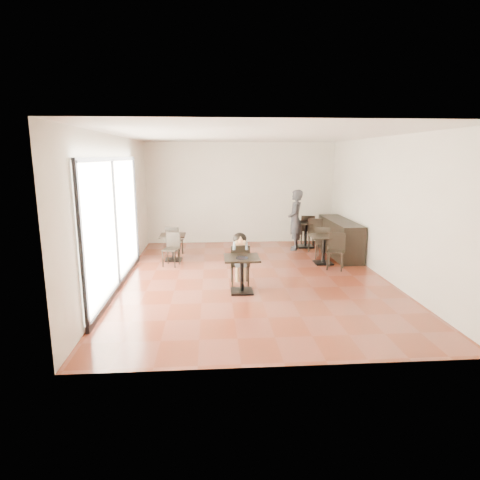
{
  "coord_description": "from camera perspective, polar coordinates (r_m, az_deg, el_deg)",
  "views": [
    {
      "loc": [
        -0.96,
        -8.85,
        2.76
      ],
      "look_at": [
        -0.35,
        -0.48,
        1.0
      ],
      "focal_mm": 30.0,
      "sensor_mm": 36.0,
      "label": 1
    }
  ],
  "objects": [
    {
      "name": "chair_mid_a",
      "position": [
        11.2,
        11.8,
        -0.32
      ],
      "size": [
        0.53,
        0.53,
        0.89
      ],
      "primitive_type": null,
      "rotation": [
        0.0,
        0.0,
        2.72
      ],
      "color": "black",
      "rests_on": "floor"
    },
    {
      "name": "child_table",
      "position": [
        8.24,
        0.25,
        -4.96
      ],
      "size": [
        0.71,
        0.71,
        0.75
      ],
      "primitive_type": null,
      "color": "black",
      "rests_on": "floor"
    },
    {
      "name": "chair_left_a",
      "position": [
        11.44,
        -9.26,
        -0.1
      ],
      "size": [
        0.48,
        0.48,
        0.85
      ],
      "primitive_type": null,
      "rotation": [
        0.0,
        0.0,
        2.83
      ],
      "color": "black",
      "rests_on": "floor"
    },
    {
      "name": "chair_left_b",
      "position": [
        10.37,
        -9.78,
        -1.36
      ],
      "size": [
        0.48,
        0.48,
        0.85
      ],
      "primitive_type": null,
      "rotation": [
        0.0,
        0.0,
        -0.31
      ],
      "color": "black",
      "rests_on": "floor"
    },
    {
      "name": "chair_back_a",
      "position": [
        12.92,
        9.58,
        1.47
      ],
      "size": [
        0.5,
        0.5,
        0.94
      ],
      "primitive_type": null,
      "rotation": [
        0.0,
        0.0,
        2.94
      ],
      "color": "black",
      "rests_on": "floor"
    },
    {
      "name": "wall_front",
      "position": [
        5.07,
        6.88,
        -1.44
      ],
      "size": [
        6.0,
        0.01,
        3.2
      ],
      "primitive_type": "cube",
      "color": "beige",
      "rests_on": "floor"
    },
    {
      "name": "cafe_table_mid",
      "position": [
        10.66,
        11.8,
        -1.35
      ],
      "size": [
        0.93,
        0.93,
        0.74
      ],
      "primitive_type": null,
      "rotation": [
        0.0,
        0.0,
        -0.43
      ],
      "color": "black",
      "rests_on": "floor"
    },
    {
      "name": "pizza_slice",
      "position": [
        8.44,
        0.07,
        -0.29
      ],
      "size": [
        0.26,
        0.2,
        0.06
      ],
      "primitive_type": null,
      "color": "#E8AE72",
      "rests_on": "child"
    },
    {
      "name": "ceiling",
      "position": [
        8.91,
        2.12,
        14.67
      ],
      "size": [
        6.0,
        8.0,
        0.01
      ],
      "primitive_type": "cube",
      "color": "silver",
      "rests_on": "floor"
    },
    {
      "name": "wall_right",
      "position": [
        9.76,
        19.89,
        4.32
      ],
      "size": [
        0.01,
        8.0,
        3.2
      ],
      "primitive_type": "cube",
      "color": "beige",
      "rests_on": "floor"
    },
    {
      "name": "floor",
      "position": [
        9.32,
        1.97,
        -5.39
      ],
      "size": [
        6.0,
        8.0,
        0.01
      ],
      "primitive_type": "cube",
      "color": "brown",
      "rests_on": "ground"
    },
    {
      "name": "chair_back_b",
      "position": [
        12.01,
        10.64,
        0.65
      ],
      "size": [
        0.5,
        0.5,
        0.94
      ],
      "primitive_type": null,
      "rotation": [
        0.0,
        0.0,
        -0.2
      ],
      "color": "black",
      "rests_on": "floor"
    },
    {
      "name": "storefront_window",
      "position": [
        8.69,
        -17.47,
        2.3
      ],
      "size": [
        0.04,
        4.5,
        2.6
      ],
      "primitive_type": "cube",
      "color": "white",
      "rests_on": "floor"
    },
    {
      "name": "child",
      "position": [
        8.72,
        -0.02,
        -2.71
      ],
      "size": [
        0.41,
        0.57,
        1.14
      ],
      "primitive_type": null,
      "color": "gray",
      "rests_on": "child_chair"
    },
    {
      "name": "adult_patron",
      "position": [
        12.05,
        7.87,
        2.84
      ],
      "size": [
        0.55,
        0.73,
        1.79
      ],
      "primitive_type": "imported",
      "rotation": [
        0.0,
        0.0,
        -1.77
      ],
      "color": "#323237",
      "rests_on": "floor"
    },
    {
      "name": "wall_left",
      "position": [
        9.15,
        -17.03,
        4.05
      ],
      "size": [
        0.01,
        8.0,
        3.2
      ],
      "primitive_type": "cube",
      "color": "beige",
      "rests_on": "floor"
    },
    {
      "name": "child_chair",
      "position": [
        8.75,
        -0.02,
        -3.45
      ],
      "size": [
        0.41,
        0.41,
        0.9
      ],
      "primitive_type": null,
      "rotation": [
        0.0,
        0.0,
        3.14
      ],
      "color": "black",
      "rests_on": "floor"
    },
    {
      "name": "plate",
      "position": [
        8.04,
        0.31,
        -2.55
      ],
      "size": [
        0.25,
        0.25,
        0.02
      ],
      "primitive_type": "cylinder",
      "color": "black",
      "rests_on": "child_table"
    },
    {
      "name": "cafe_table_left",
      "position": [
        10.92,
        -9.5,
        -1.06
      ],
      "size": [
        0.84,
        0.84,
        0.7
      ],
      "primitive_type": null,
      "rotation": [
        0.0,
        0.0,
        -0.31
      ],
      "color": "black",
      "rests_on": "floor"
    },
    {
      "name": "chair_mid_b",
      "position": [
        10.18,
        13.47,
        -1.62
      ],
      "size": [
        0.53,
        0.53,
        0.89
      ],
      "primitive_type": null,
      "rotation": [
        0.0,
        0.0,
        -0.43
      ],
      "color": "black",
      "rests_on": "floor"
    },
    {
      "name": "cafe_table_back",
      "position": [
        12.51,
        9.29,
        0.77
      ],
      "size": [
        0.88,
        0.88,
        0.78
      ],
      "primitive_type": null,
      "rotation": [
        0.0,
        0.0,
        -0.2
      ],
      "color": "black",
      "rests_on": "floor"
    },
    {
      "name": "service_counter",
      "position": [
        11.65,
        13.99,
        0.31
      ],
      "size": [
        0.6,
        2.4,
        1.0
      ],
      "primitive_type": "cube",
      "color": "black",
      "rests_on": "floor"
    },
    {
      "name": "wall_back",
      "position": [
        12.93,
        0.13,
        6.7
      ],
      "size": [
        6.0,
        0.01,
        3.2
      ],
      "primitive_type": "cube",
      "color": "beige",
      "rests_on": "floor"
    }
  ]
}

